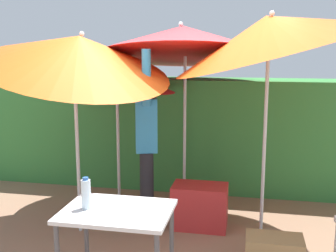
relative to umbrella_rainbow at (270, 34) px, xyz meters
The scene contains 10 objects.
ground_plane 2.29m from the umbrella_rainbow, 157.86° to the right, with size 24.00×24.00×0.00m, color #937056.
hedge_row 2.09m from the umbrella_rainbow, 126.57° to the left, with size 8.00×0.70×1.49m, color #38843D.
umbrella_rainbow is the anchor object (origin of this frame).
umbrella_orange 1.88m from the umbrella_rainbow, 169.44° to the right, with size 1.98×1.91×2.37m.
umbrella_yellow 1.19m from the umbrella_rainbow, 144.50° to the left, with size 2.04×2.05×2.33m.
umbrella_navy 1.86m from the umbrella_rainbow, 163.79° to the left, with size 1.44×1.42×1.75m.
person_vendor 1.65m from the umbrella_rainbow, behind, with size 0.31×0.55×1.88m.
cooler_box 1.91m from the umbrella_rainbow, behind, with size 0.58×0.36×0.47m, color red.
folding_table 2.29m from the umbrella_rainbow, 127.15° to the right, with size 0.80×0.60×0.71m.
bottle_water 2.31m from the umbrella_rainbow, 131.90° to the right, with size 0.07×0.07×0.24m.
Camera 1 is at (0.83, -3.80, 1.87)m, focal length 44.35 mm.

